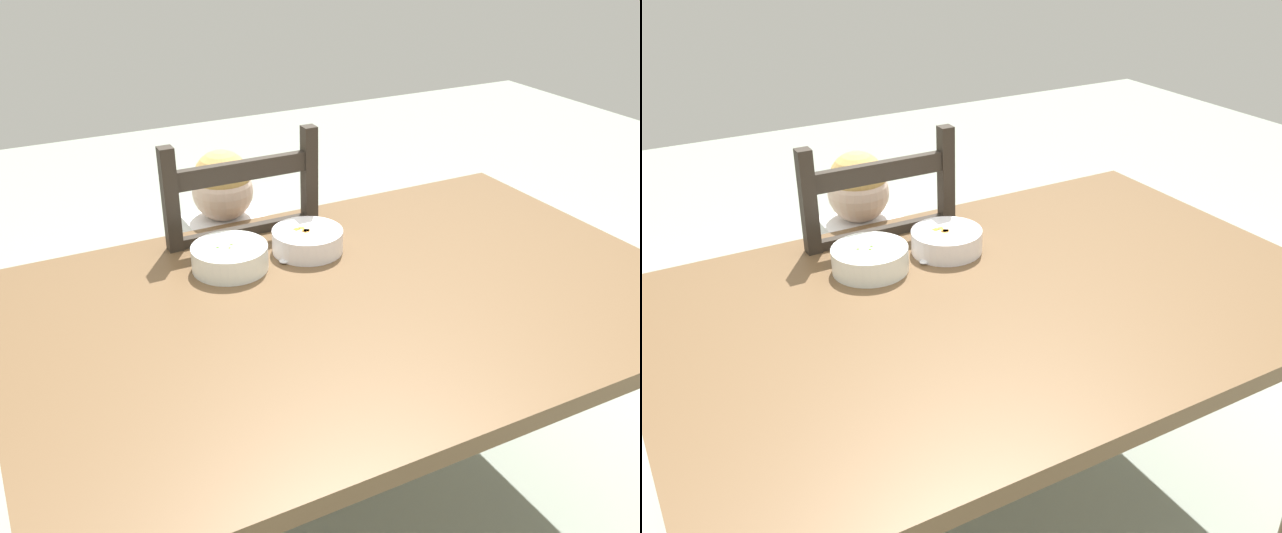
% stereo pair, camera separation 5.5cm
% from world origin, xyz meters
% --- Properties ---
extents(dining_table, '(1.53, 1.00, 0.76)m').
position_xyz_m(dining_table, '(0.00, 0.00, 0.67)').
color(dining_table, brown).
rests_on(dining_table, ground).
extents(dining_chair, '(0.42, 0.42, 1.03)m').
position_xyz_m(dining_chair, '(-0.10, 0.54, 0.47)').
color(dining_chair, '#2C261F').
rests_on(dining_chair, ground).
extents(child_figure, '(0.32, 0.31, 0.95)m').
position_xyz_m(child_figure, '(-0.10, 0.54, 0.62)').
color(child_figure, white).
rests_on(child_figure, ground).
extents(bowl_of_peas, '(0.18, 0.18, 0.06)m').
position_xyz_m(bowl_of_peas, '(-0.20, 0.25, 0.79)').
color(bowl_of_peas, white).
rests_on(bowl_of_peas, dining_table).
extents(bowl_of_carrots, '(0.18, 0.18, 0.06)m').
position_xyz_m(bowl_of_carrots, '(0.01, 0.25, 0.79)').
color(bowl_of_carrots, white).
rests_on(bowl_of_carrots, dining_table).
extents(spoon, '(0.13, 0.09, 0.01)m').
position_xyz_m(spoon, '(-0.05, 0.23, 0.76)').
color(spoon, silver).
rests_on(spoon, dining_table).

